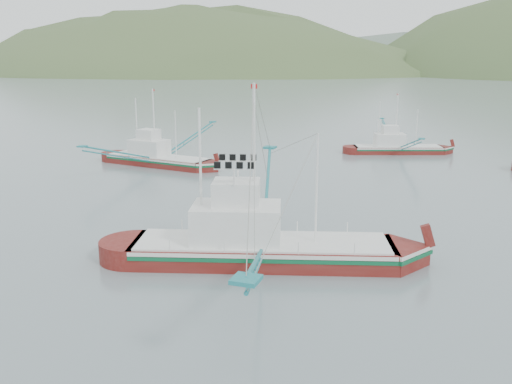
% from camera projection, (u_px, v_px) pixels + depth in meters
% --- Properties ---
extents(ground, '(1200.00, 1200.00, 0.00)m').
position_uv_depth(ground, '(226.00, 258.00, 38.10)').
color(ground, slate).
rests_on(ground, ground).
extents(main_boat, '(17.64, 30.18, 12.51)m').
position_uv_depth(main_boat, '(260.00, 227.00, 36.88)').
color(main_boat, '#5E120E').
rests_on(main_boat, ground).
extents(bg_boat_left, '(14.02, 24.50, 9.99)m').
position_uv_depth(bg_boat_left, '(157.00, 152.00, 69.58)').
color(bg_boat_left, '#5E120E').
rests_on(bg_boat_left, ground).
extents(bg_boat_far, '(12.38, 21.02, 8.80)m').
position_uv_depth(bg_boat_far, '(398.00, 141.00, 78.03)').
color(bg_boat_far, '#5E120E').
rests_on(bg_boat_far, ground).
extents(headland_left, '(448.00, 308.00, 210.00)m').
position_uv_depth(headland_left, '(187.00, 72.00, 426.24)').
color(headland_left, '#43592D').
rests_on(headland_left, ground).
extents(ridge_distant, '(960.00, 400.00, 240.00)m').
position_uv_depth(ridge_distant, '(480.00, 68.00, 541.39)').
color(ridge_distant, slate).
rests_on(ridge_distant, ground).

